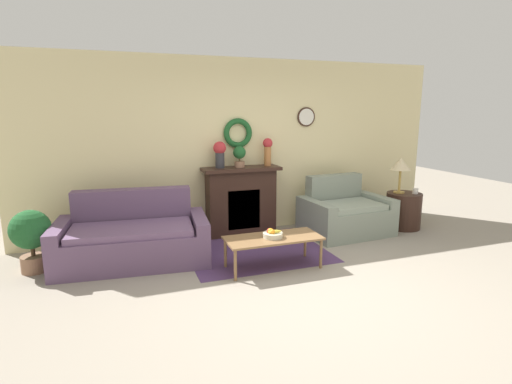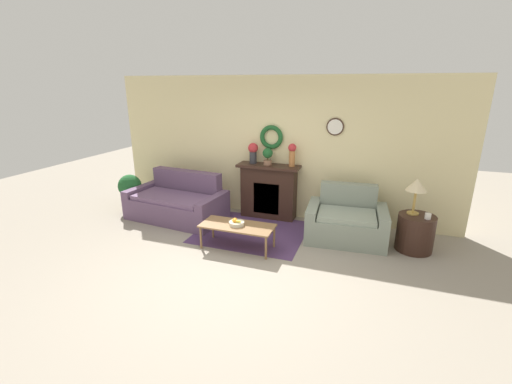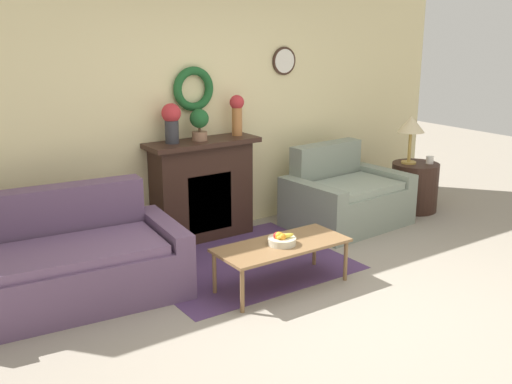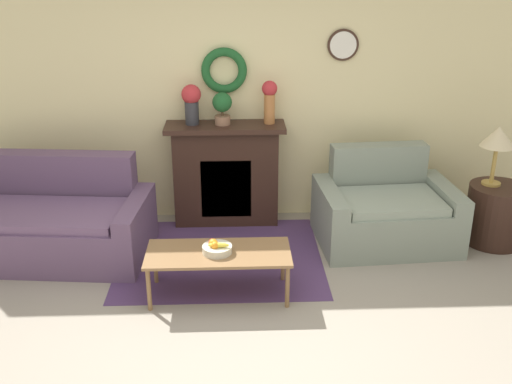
% 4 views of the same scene
% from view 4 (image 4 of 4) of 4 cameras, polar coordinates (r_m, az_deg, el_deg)
% --- Properties ---
extents(ground_plane, '(16.00, 16.00, 0.00)m').
position_cam_4_polar(ground_plane, '(4.44, -1.62, -14.95)').
color(ground_plane, gray).
extents(floor_rug, '(1.88, 1.61, 0.01)m').
position_cam_4_polar(floor_rug, '(5.66, -3.39, -6.17)').
color(floor_rug, '#4C335B').
rests_on(floor_rug, ground_plane).
extents(wall_back, '(6.80, 0.15, 2.70)m').
position_cam_4_polar(wall_back, '(6.16, -2.07, 9.64)').
color(wall_back, beige).
rests_on(wall_back, ground_plane).
extents(fireplace, '(1.20, 0.41, 1.06)m').
position_cam_4_polar(fireplace, '(6.19, -2.88, 1.80)').
color(fireplace, '#331E16').
rests_on(fireplace, ground_plane).
extents(couch_left, '(1.95, 1.15, 0.89)m').
position_cam_4_polar(couch_left, '(5.93, -19.17, -2.79)').
color(couch_left, '#604766').
rests_on(couch_left, ground_plane).
extents(loveseat_right, '(1.36, 1.01, 0.89)m').
position_cam_4_polar(loveseat_right, '(5.97, 12.19, -1.82)').
color(loveseat_right, gray).
rests_on(loveseat_right, ground_plane).
extents(coffee_table, '(1.18, 0.51, 0.40)m').
position_cam_4_polar(coffee_table, '(4.91, -3.60, -6.07)').
color(coffee_table, olive).
rests_on(coffee_table, ground_plane).
extents(fruit_bowl, '(0.24, 0.24, 0.12)m').
position_cam_4_polar(fruit_bowl, '(4.86, -3.78, -5.33)').
color(fruit_bowl, beige).
rests_on(fruit_bowl, coffee_table).
extents(side_table_by_loveseat, '(0.56, 0.56, 0.59)m').
position_cam_4_polar(side_table_by_loveseat, '(6.26, 21.88, -1.99)').
color(side_table_by_loveseat, '#331E16').
rests_on(side_table_by_loveseat, ground_plane).
extents(table_lamp, '(0.32, 0.32, 0.57)m').
position_cam_4_polar(table_lamp, '(6.04, 22.05, 4.71)').
color(table_lamp, '#B28E42').
rests_on(table_lamp, side_table_by_loveseat).
extents(vase_on_mantel_left, '(0.19, 0.19, 0.40)m').
position_cam_4_polar(vase_on_mantel_left, '(5.99, -6.17, 8.58)').
color(vase_on_mantel_left, '#2D2D33').
rests_on(vase_on_mantel_left, fireplace).
extents(vase_on_mantel_right, '(0.15, 0.15, 0.43)m').
position_cam_4_polar(vase_on_mantel_right, '(5.98, 1.29, 8.88)').
color(vase_on_mantel_right, '#AD6B38').
rests_on(vase_on_mantel_right, fireplace).
extents(potted_plant_on_mantel, '(0.19, 0.19, 0.32)m').
position_cam_4_polar(potted_plant_on_mantel, '(5.97, -3.23, 8.16)').
color(potted_plant_on_mantel, '#8E664C').
rests_on(potted_plant_on_mantel, fireplace).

